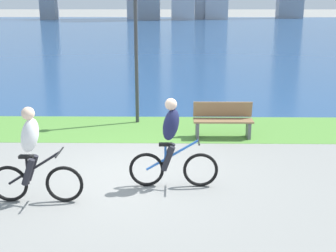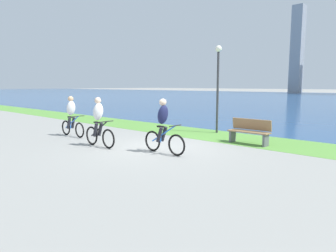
{
  "view_description": "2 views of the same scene",
  "coord_description": "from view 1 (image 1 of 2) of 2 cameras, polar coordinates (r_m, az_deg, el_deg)",
  "views": [
    {
      "loc": [
        0.79,
        -8.42,
        3.41
      ],
      "look_at": [
        0.65,
        0.09,
        1.02
      ],
      "focal_mm": 48.37,
      "sensor_mm": 36.0,
      "label": 1
    },
    {
      "loc": [
        7.08,
        -7.32,
        2.12
      ],
      "look_at": [
        0.67,
        -0.21,
        0.82
      ],
      "focal_mm": 32.6,
      "sensor_mm": 36.0,
      "label": 2
    }
  ],
  "objects": [
    {
      "name": "grass_strip_bayside",
      "position": [
        12.35,
        -2.79,
        -0.33
      ],
      "size": [
        120.0,
        2.58,
        0.01
      ],
      "primitive_type": "cube",
      "color": "#59933D",
      "rests_on": "ground"
    },
    {
      "name": "cyclist_lead",
      "position": [
        8.34,
        0.47,
        -2.26
      ],
      "size": [
        1.67,
        0.52,
        1.7
      ],
      "color": "black",
      "rests_on": "ground"
    },
    {
      "name": "cyclist_trailing",
      "position": [
        8.04,
        -16.71,
        -3.65
      ],
      "size": [
        1.62,
        0.52,
        1.7
      ],
      "color": "black",
      "rests_on": "ground"
    },
    {
      "name": "ground_plane",
      "position": [
        9.12,
        -4.13,
        -6.3
      ],
      "size": [
        300.0,
        300.0,
        0.0
      ],
      "primitive_type": "plane",
      "color": "gray"
    },
    {
      "name": "bench_near_path",
      "position": [
        11.57,
        6.93,
        0.76
      ],
      "size": [
        1.5,
        0.47,
        0.9
      ],
      "color": "olive",
      "rests_on": "ground"
    },
    {
      "name": "lamppost_tall",
      "position": [
        12.61,
        -4.07,
        11.51
      ],
      "size": [
        0.28,
        0.28,
        3.8
      ],
      "color": "#38383D",
      "rests_on": "ground"
    },
    {
      "name": "bay_water_surface",
      "position": [
        51.83,
        0.03,
        11.95
      ],
      "size": [
        300.0,
        77.16,
        0.0
      ],
      "primitive_type": "cube",
      "color": "navy",
      "rests_on": "ground"
    }
  ]
}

